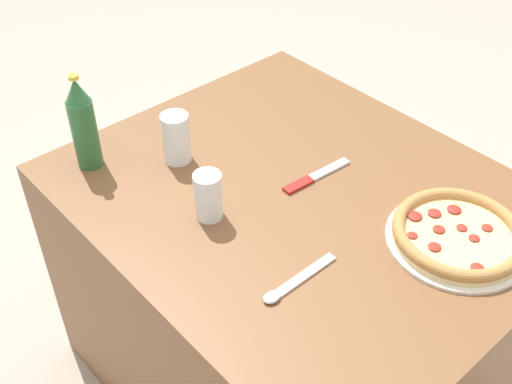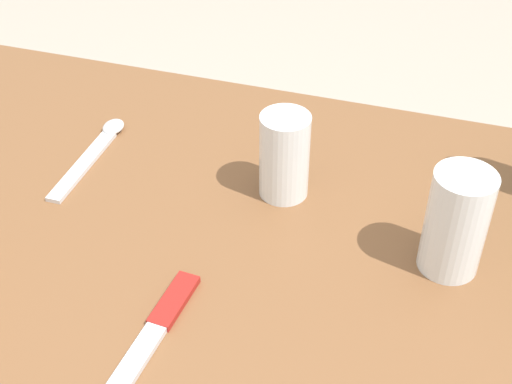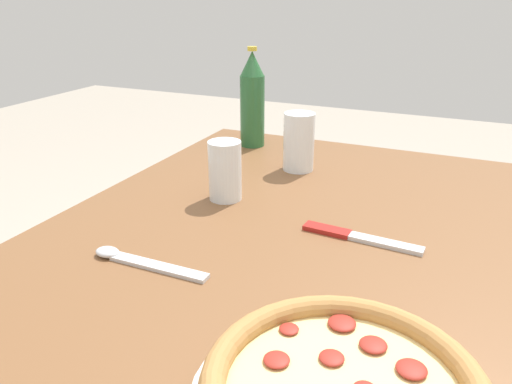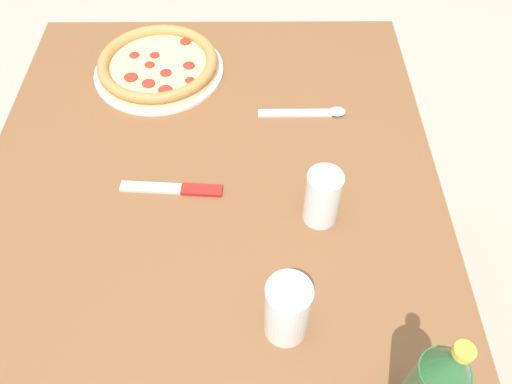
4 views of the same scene
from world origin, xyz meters
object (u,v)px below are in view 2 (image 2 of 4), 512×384
object	(u,v)px
glass_water	(455,226)
knife	(153,334)
spoon	(96,148)
glass_red_wine	(284,160)

from	to	relation	value
glass_water	knife	distance (m)	0.34
spoon	knife	bearing A→B (deg)	-53.07
knife	spoon	size ratio (longest dim) A/B	1.04
glass_water	spoon	xyz separation A→B (m)	(-0.48, 0.08, -0.05)
glass_red_wine	knife	size ratio (longest dim) A/B	0.58
knife	spoon	world-z (taller)	spoon
glass_water	glass_red_wine	distance (m)	0.22
glass_red_wine	spoon	world-z (taller)	glass_red_wine
glass_water	glass_red_wine	size ratio (longest dim) A/B	1.12
glass_red_wine	glass_water	bearing A→B (deg)	-18.45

